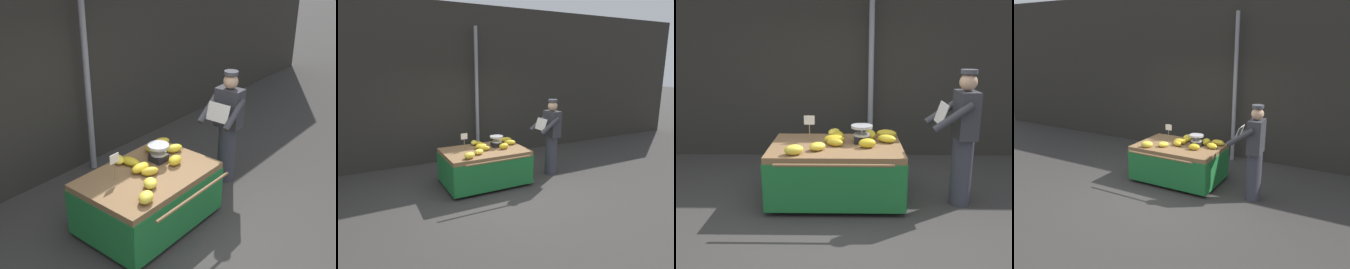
# 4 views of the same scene
# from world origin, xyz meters

# --- Properties ---
(ground_plane) EXTENTS (60.00, 60.00, 0.00)m
(ground_plane) POSITION_xyz_m (0.00, 0.00, 0.00)
(ground_plane) COLOR #383533
(back_wall) EXTENTS (16.00, 0.24, 3.92)m
(back_wall) POSITION_xyz_m (0.00, 2.68, 1.96)
(back_wall) COLOR #2D2B26
(back_wall) RESTS_ON ground
(street_pole) EXTENTS (0.09, 0.09, 3.37)m
(street_pole) POSITION_xyz_m (0.45, 2.35, 1.69)
(street_pole) COLOR gray
(street_pole) RESTS_ON ground
(banana_cart) EXTENTS (1.70, 1.34, 0.74)m
(banana_cart) POSITION_xyz_m (-0.08, 0.68, 0.54)
(banana_cart) COLOR olive
(banana_cart) RESTS_ON ground
(weighing_scale) EXTENTS (0.28, 0.28, 0.23)m
(weighing_scale) POSITION_xyz_m (0.25, 0.78, 0.86)
(weighing_scale) COLOR black
(weighing_scale) RESTS_ON banana_cart
(price_sign) EXTENTS (0.14, 0.01, 0.34)m
(price_sign) POSITION_xyz_m (-0.44, 0.87, 0.99)
(price_sign) COLOR #997A51
(price_sign) RESTS_ON banana_cart
(banana_bunch_0) EXTENTS (0.17, 0.28, 0.09)m
(banana_bunch_0) POSITION_xyz_m (-0.06, 0.99, 0.79)
(banana_bunch_0) COLOR gold
(banana_bunch_0) RESTS_ON banana_cart
(banana_bunch_1) EXTENTS (0.27, 0.24, 0.12)m
(banana_bunch_1) POSITION_xyz_m (-0.56, 0.25, 0.80)
(banana_bunch_1) COLOR yellow
(banana_bunch_1) RESTS_ON banana_cart
(banana_bunch_2) EXTENTS (0.26, 0.21, 0.10)m
(banana_bunch_2) POSITION_xyz_m (-0.09, 0.62, 0.79)
(banana_bunch_2) COLOR gold
(banana_bunch_2) RESTS_ON banana_cart
(banana_bunch_3) EXTENTS (0.24, 0.19, 0.12)m
(banana_bunch_3) POSITION_xyz_m (0.32, 0.56, 0.80)
(banana_bunch_3) COLOR gold
(banana_bunch_3) RESTS_ON banana_cart
(banana_bunch_4) EXTENTS (0.26, 0.26, 0.10)m
(banana_bunch_4) POSITION_xyz_m (-0.30, 0.43, 0.79)
(banana_bunch_4) COLOR yellow
(banana_bunch_4) RESTS_ON banana_cart
(banana_bunch_5) EXTENTS (0.30, 0.21, 0.11)m
(banana_bunch_5) POSITION_xyz_m (0.61, 1.05, 0.80)
(banana_bunch_5) COLOR gold
(banana_bunch_5) RESTS_ON banana_cart
(banana_bunch_6) EXTENTS (0.22, 0.26, 0.10)m
(banana_bunch_6) POSITION_xyz_m (-0.12, 1.14, 0.79)
(banana_bunch_6) COLOR yellow
(banana_bunch_6) RESTS_ON banana_cart
(banana_bunch_7) EXTENTS (0.29, 0.23, 0.10)m
(banana_bunch_7) POSITION_xyz_m (0.58, 0.80, 0.79)
(banana_bunch_7) COLOR yellow
(banana_bunch_7) RESTS_ON banana_cart
(banana_bunch_8) EXTENTS (0.15, 0.26, 0.12)m
(banana_bunch_8) POSITION_xyz_m (0.37, 0.98, 0.80)
(banana_bunch_8) COLOR yellow
(banana_bunch_8) RESTS_ON banana_cart
(banana_bunch_9) EXTENTS (0.28, 0.16, 0.11)m
(banana_bunch_9) POSITION_xyz_m (-0.10, 0.77, 0.79)
(banana_bunch_9) COLOR gold
(banana_bunch_9) RESTS_ON banana_cart
(vendor_person) EXTENTS (0.59, 0.52, 1.71)m
(vendor_person) POSITION_xyz_m (1.49, 0.53, 0.87)
(vendor_person) COLOR #383842
(vendor_person) RESTS_ON ground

